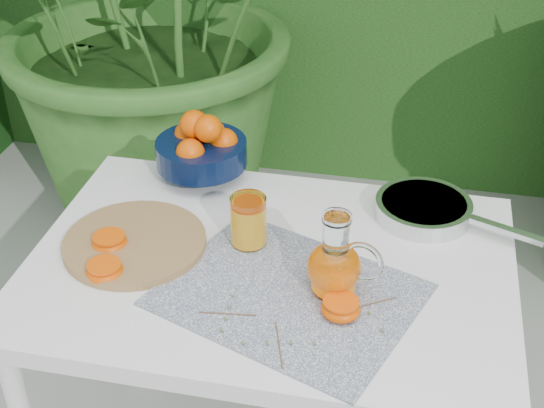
% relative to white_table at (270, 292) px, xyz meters
% --- Properties ---
extents(white_table, '(1.00, 0.70, 0.75)m').
position_rel_white_table_xyz_m(white_table, '(0.00, 0.00, 0.00)').
color(white_table, white).
rests_on(white_table, ground).
extents(placemat, '(0.57, 0.51, 0.00)m').
position_rel_white_table_xyz_m(placemat, '(0.06, -0.10, 0.08)').
color(placemat, '#0C1B48').
rests_on(placemat, white_table).
extents(cutting_board, '(0.34, 0.34, 0.02)m').
position_rel_white_table_xyz_m(cutting_board, '(-0.29, -0.01, 0.09)').
color(cutting_board, olive).
rests_on(cutting_board, white_table).
extents(fruit_bowl, '(0.26, 0.26, 0.17)m').
position_rel_white_table_xyz_m(fruit_bowl, '(-0.23, 0.31, 0.16)').
color(fruit_bowl, black).
rests_on(fruit_bowl, white_table).
extents(juice_pitcher, '(0.16, 0.13, 0.18)m').
position_rel_white_table_xyz_m(juice_pitcher, '(0.14, -0.07, 0.15)').
color(juice_pitcher, white).
rests_on(juice_pitcher, white_table).
extents(juice_tumbler, '(0.09, 0.09, 0.11)m').
position_rel_white_table_xyz_m(juice_tumbler, '(-0.06, 0.05, 0.14)').
color(juice_tumbler, white).
rests_on(juice_tumbler, white_table).
extents(saute_pan, '(0.40, 0.28, 0.04)m').
position_rel_white_table_xyz_m(saute_pan, '(0.30, 0.24, 0.10)').
color(saute_pan, silver).
rests_on(saute_pan, white_table).
extents(orange_halves, '(0.59, 0.19, 0.04)m').
position_rel_white_table_xyz_m(orange_halves, '(-0.16, -0.10, 0.10)').
color(orange_halves, '#FF5A02').
rests_on(orange_halves, white_table).
extents(thyme_sprigs, '(0.36, 0.26, 0.01)m').
position_rel_white_table_xyz_m(thyme_sprigs, '(0.08, -0.17, 0.09)').
color(thyme_sprigs, brown).
rests_on(thyme_sprigs, white_table).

